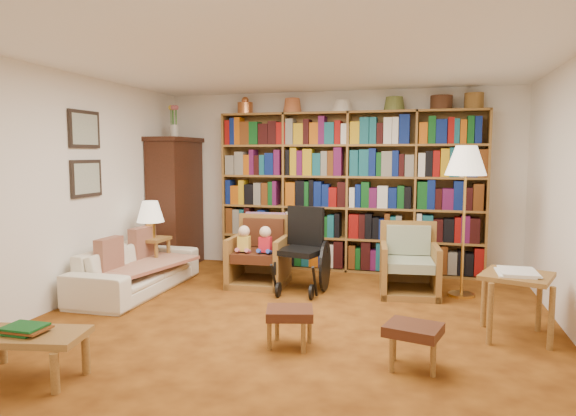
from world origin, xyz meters
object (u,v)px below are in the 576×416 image
(wheelchair, at_px, (303,253))
(footstool_b, at_px, (413,333))
(sofa, at_px, (137,268))
(side_table_lamp, at_px, (151,249))
(footstool_a, at_px, (290,315))
(coffee_table, at_px, (26,339))
(armchair_sage, at_px, (409,266))
(floor_lamp, at_px, (466,167))
(armchair_leather, at_px, (261,255))
(side_table_papers, at_px, (517,284))

(wheelchair, relative_size, footstool_b, 2.11)
(sofa, bearing_deg, side_table_lamp, 10.59)
(side_table_lamp, relative_size, wheelchair, 0.56)
(footstool_a, xyz_separation_m, coffee_table, (-1.69, -1.08, 0.02))
(armchair_sage, distance_m, footstool_b, 2.19)
(armchair_sage, bearing_deg, floor_lamp, 0.70)
(armchair_leather, relative_size, coffee_table, 0.97)
(side_table_lamp, height_order, footstool_b, side_table_lamp)
(sofa, bearing_deg, armchair_sage, -76.72)
(footstool_a, bearing_deg, footstool_b, -10.16)
(side_table_lamp, bearing_deg, footstool_a, -37.21)
(floor_lamp, relative_size, coffee_table, 1.90)
(footstool_b, bearing_deg, side_table_papers, 46.41)
(armchair_leather, xyz_separation_m, footstool_a, (0.90, -1.98, -0.09))
(wheelchair, height_order, footstool_a, wheelchair)
(coffee_table, bearing_deg, footstool_a, 32.61)
(armchair_leather, height_order, side_table_papers, armchair_leather)
(side_table_lamp, bearing_deg, armchair_sage, 4.53)
(wheelchair, xyz_separation_m, side_table_papers, (2.19, -1.10, 0.04))
(sofa, bearing_deg, side_table_papers, -97.75)
(sofa, height_order, footstool_a, sofa)
(side_table_papers, bearing_deg, floor_lamp, 105.87)
(side_table_lamp, distance_m, floor_lamp, 3.97)
(floor_lamp, xyz_separation_m, footstool_a, (-1.51, -2.01, -1.21))
(floor_lamp, distance_m, side_table_papers, 1.67)
(side_table_lamp, xyz_separation_m, footstool_a, (2.30, -1.75, -0.14))
(armchair_leather, relative_size, footstool_a, 1.90)
(side_table_papers, relative_size, footstool_b, 1.50)
(side_table_lamp, height_order, armchair_leather, armchair_leather)
(footstool_b, bearing_deg, footstool_a, 169.84)
(sofa, xyz_separation_m, footstool_b, (3.22, -1.42, 0.00))
(side_table_papers, height_order, footstool_a, side_table_papers)
(armchair_sage, height_order, side_table_papers, armchair_sage)
(floor_lamp, distance_m, coffee_table, 4.61)
(side_table_papers, xyz_separation_m, footstool_b, (-0.86, -0.90, -0.21))
(sofa, xyz_separation_m, footstool_a, (2.20, -1.24, -0.00))
(floor_lamp, height_order, coffee_table, floor_lamp)
(side_table_lamp, xyz_separation_m, armchair_leather, (1.40, 0.23, -0.05))
(armchair_leather, xyz_separation_m, armchair_sage, (1.82, 0.03, -0.04))
(side_table_lamp, bearing_deg, armchair_leather, 9.23)
(floor_lamp, distance_m, footstool_b, 2.55)
(footstool_a, bearing_deg, coffee_table, -147.39)
(side_table_lamp, xyz_separation_m, coffee_table, (0.61, -2.83, -0.12))
(armchair_sage, relative_size, coffee_table, 0.91)
(side_table_papers, distance_m, coffee_table, 4.00)
(armchair_sage, height_order, wheelchair, wheelchair)
(side_table_lamp, bearing_deg, sofa, -78.92)
(armchair_leather, xyz_separation_m, coffee_table, (-0.79, -3.06, -0.07))
(coffee_table, bearing_deg, side_table_papers, 26.79)
(wheelchair, distance_m, floor_lamp, 2.11)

